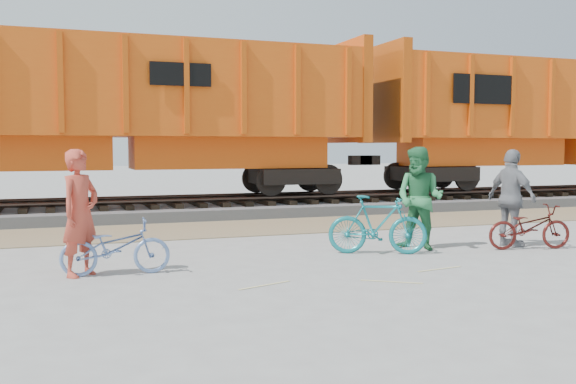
% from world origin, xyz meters
% --- Properties ---
extents(ground, '(120.00, 120.00, 0.00)m').
position_xyz_m(ground, '(0.00, 0.00, 0.00)').
color(ground, '#9E9E99').
rests_on(ground, ground).
extents(gravel_strip, '(120.00, 3.00, 0.02)m').
position_xyz_m(gravel_strip, '(0.00, 5.50, 0.01)').
color(gravel_strip, '#8E7858').
rests_on(gravel_strip, ground).
extents(ballast_bed, '(120.00, 4.00, 0.30)m').
position_xyz_m(ballast_bed, '(0.00, 9.00, 0.15)').
color(ballast_bed, slate).
rests_on(ballast_bed, ground).
extents(track, '(120.00, 2.60, 0.24)m').
position_xyz_m(track, '(0.00, 9.00, 0.47)').
color(track, black).
rests_on(track, ballast_bed).
extents(hopper_car_center, '(14.00, 3.13, 4.65)m').
position_xyz_m(hopper_car_center, '(-2.04, 9.00, 3.01)').
color(hopper_car_center, black).
rests_on(hopper_car_center, track).
extents(hopper_car_right, '(14.00, 3.13, 4.65)m').
position_xyz_m(hopper_car_right, '(12.96, 9.00, 3.01)').
color(hopper_car_right, black).
rests_on(hopper_car_right, track).
extents(bicycle_blue, '(1.66, 0.65, 0.86)m').
position_xyz_m(bicycle_blue, '(-2.91, 0.70, 0.43)').
color(bicycle_blue, '#6584BB').
rests_on(bicycle_blue, ground).
extents(bicycle_teal, '(1.84, 1.22, 1.08)m').
position_xyz_m(bicycle_teal, '(1.76, 1.06, 0.54)').
color(bicycle_teal, '#14787F').
rests_on(bicycle_teal, ground).
extents(bicycle_maroon, '(1.71, 0.90, 0.86)m').
position_xyz_m(bicycle_maroon, '(4.75, 0.56, 0.43)').
color(bicycle_maroon, '#4A1411').
rests_on(bicycle_maroon, ground).
extents(person_solo, '(0.82, 0.82, 1.92)m').
position_xyz_m(person_solo, '(-3.41, 0.80, 0.96)').
color(person_solo, '#BD412E').
rests_on(person_solo, ground).
extents(person_man, '(1.15, 1.20, 1.96)m').
position_xyz_m(person_man, '(2.76, 1.26, 0.98)').
color(person_man, '#2D7A45').
rests_on(person_man, ground).
extents(person_woman, '(0.64, 1.18, 1.91)m').
position_xyz_m(person_woman, '(4.65, 0.96, 0.96)').
color(person_woman, gray).
rests_on(person_woman, ground).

